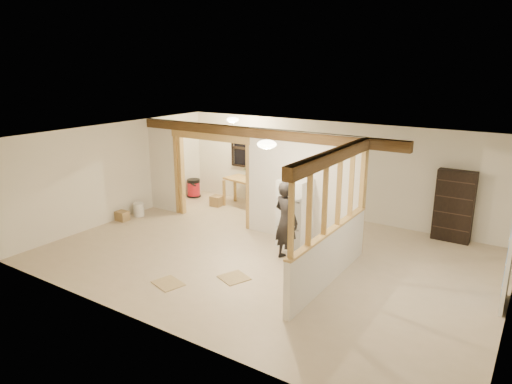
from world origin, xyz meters
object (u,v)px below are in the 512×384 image
Objects in this scene: refrigerator at (295,213)px; woman at (286,221)px; shop_vac at (194,188)px; bookshelf at (454,206)px; work_table at (246,193)px.

woman is (0.21, -0.76, 0.08)m from refrigerator.
refrigerator reaches higher than shop_vac.
shop_vac is (-4.41, 1.74, -0.48)m from refrigerator.
woman reaches higher than refrigerator.
refrigerator is at bearing -55.12° from woman.
refrigerator is at bearing -142.47° from bookshelf.
bookshelf is (2.66, 2.97, -0.01)m from woman.
bookshelf is at bearing 37.53° from refrigerator.
woman is at bearing -28.50° from shop_vac.
bookshelf is at bearing 3.64° from shop_vac.
woman reaches higher than shop_vac.
refrigerator reaches higher than work_table.
shop_vac is at bearing -167.26° from work_table.
refrigerator is 1.19× the size of work_table.
refrigerator is 0.92× the size of bookshelf.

